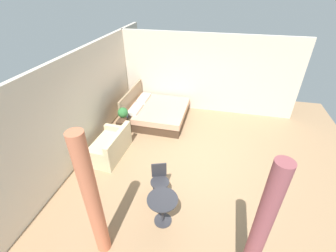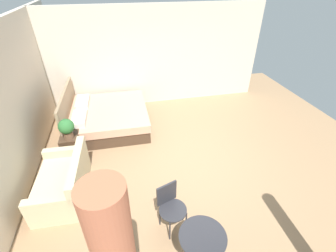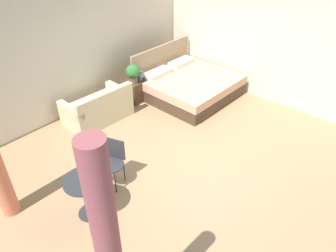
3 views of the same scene
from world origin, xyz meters
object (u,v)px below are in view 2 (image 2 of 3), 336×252
bed (107,117)px  couch (64,183)px  cafe_chair_near_window (170,203)px  vase (69,129)px  potted_plant (67,128)px  nightstand (72,145)px  balcony_table (202,245)px

bed → couch: bed is taller
couch → cafe_chair_near_window: cafe_chair_near_window is taller
bed → vase: (-0.90, 0.77, 0.33)m
couch → potted_plant: potted_plant is taller
nightstand → balcony_table: (-2.96, -2.01, 0.22)m
bed → nightstand: (-1.02, 0.78, -0.03)m
bed → cafe_chair_near_window: (-3.25, -0.98, 0.21)m
bed → potted_plant: (-1.12, 0.76, 0.50)m
potted_plant → vase: bearing=2.3°
balcony_table → cafe_chair_near_window: (0.74, 0.26, 0.02)m
vase → nightstand: bearing=174.1°
balcony_table → cafe_chair_near_window: 0.78m
potted_plant → cafe_chair_near_window: (-2.13, -1.73, -0.28)m
bed → cafe_chair_near_window: bearing=-163.3°
bed → vase: bearing=139.6°
bed → nightstand: size_ratio=4.03×
nightstand → potted_plant: size_ratio=1.13×
nightstand → balcony_table: size_ratio=0.75×
balcony_table → nightstand: bearing=34.2°
bed → nightstand: bed is taller
couch → nightstand: 1.17m
potted_plant → vase: (0.22, 0.01, -0.16)m
nightstand → balcony_table: 3.59m
nightstand → vase: 0.38m
potted_plant → balcony_table: potted_plant is taller
nightstand → balcony_table: bearing=-145.8°
couch → balcony_table: 2.70m
balcony_table → couch: bearing=48.4°
bed → cafe_chair_near_window: bed is taller
potted_plant → vase: size_ratio=2.28×
couch → balcony_table: size_ratio=2.09×
couch → vase: size_ratio=7.17×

